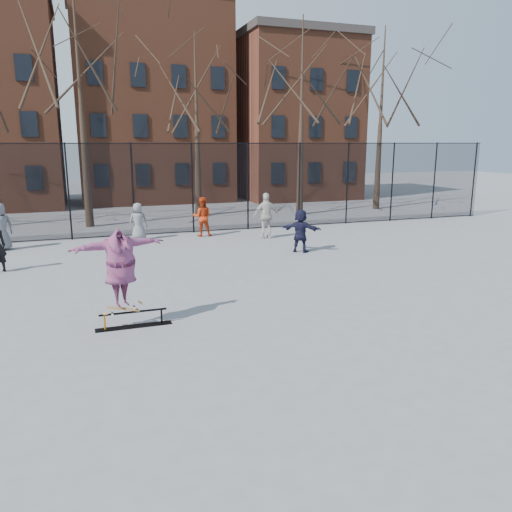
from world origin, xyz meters
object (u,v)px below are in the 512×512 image
object	(u,v)px
skate_rail	(134,321)
bystander_white	(266,216)
bystander_extra	(138,222)
bystander_navy	(301,231)
skater	(121,270)
skateboard	(123,310)
bystander_grey	(1,227)
bystander_red	(202,217)

from	to	relation	value
skate_rail	bystander_white	xyz separation A→B (m)	(6.43, 8.88, 0.82)
bystander_white	bystander_extra	world-z (taller)	bystander_white
bystander_navy	bystander_extra	distance (m)	6.96
skater	bystander_white	size ratio (longest dim) A/B	1.09
skate_rail	bystander_navy	xyz separation A→B (m)	(6.66, 5.89, 0.66)
skate_rail	skater	size ratio (longest dim) A/B	0.79
skate_rail	bystander_white	world-z (taller)	bystander_white
skateboard	skater	world-z (taller)	skater
bystander_grey	bystander_navy	world-z (taller)	bystander_grey
bystander_red	bystander_white	world-z (taller)	bystander_white
skateboard	bystander_white	world-z (taller)	bystander_white
bystander_navy	skateboard	bearing A→B (deg)	79.43
bystander_grey	bystander_extra	size ratio (longest dim) A/B	1.16
skate_rail	skateboard	world-z (taller)	skateboard
skate_rail	skater	bearing A→B (deg)	-180.00
skateboard	bystander_grey	xyz separation A→B (m)	(-3.65, 9.87, 0.50)
skateboard	bystander_red	xyz separation A→B (m)	(4.18, 10.28, 0.44)
bystander_grey	bystander_white	xyz separation A→B (m)	(10.29, -0.99, 0.06)
bystander_white	bystander_extra	size ratio (longest dim) A/B	1.23
bystander_navy	bystander_red	bearing A→B (deg)	-19.62
bystander_grey	bystander_red	bearing A→B (deg)	156.18
skater	bystander_extra	xyz separation A→B (m)	(1.46, 10.25, -0.52)
bystander_grey	bystander_navy	size ratio (longest dim) A/B	1.12
bystander_extra	skateboard	bearing A→B (deg)	85.06
skater	bystander_navy	world-z (taller)	skater
skate_rail	bystander_extra	size ratio (longest dim) A/B	1.06
bystander_white	bystander_extra	distance (m)	5.36
bystander_grey	bystander_navy	bearing A→B (deg)	132.47
bystander_white	bystander_navy	distance (m)	3.01
bystander_grey	bystander_red	world-z (taller)	bystander_grey
bystander_grey	bystander_white	distance (m)	10.34
skate_rail	bystander_white	bearing A→B (deg)	54.11
bystander_red	skate_rail	bearing A→B (deg)	80.15
bystander_white	bystander_extra	bearing A→B (deg)	-11.19
skateboard	bystander_red	size ratio (longest dim) A/B	0.44
skater	bystander_grey	size ratio (longest dim) A/B	1.16
skater	bystander_navy	distance (m)	9.06
skater	bystander_grey	xyz separation A→B (m)	(-3.65, 9.87, -0.40)
skate_rail	bystander_red	bearing A→B (deg)	68.88
bystander_extra	skate_rail	bearing A→B (deg)	86.21
skate_rail	bystander_extra	bearing A→B (deg)	83.06
skater	bystander_navy	xyz separation A→B (m)	(6.88, 5.89, -0.50)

